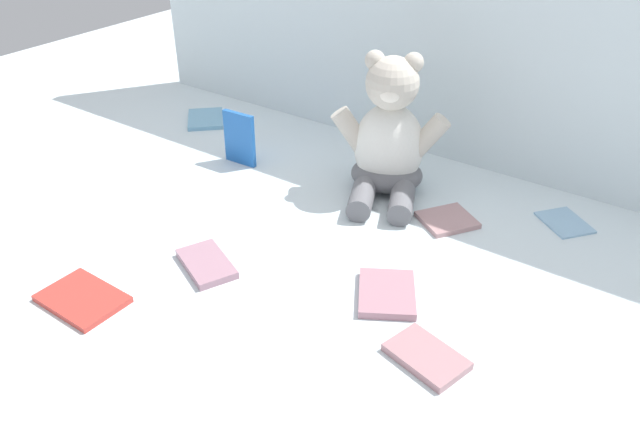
{
  "coord_description": "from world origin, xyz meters",
  "views": [
    {
      "loc": [
        0.52,
        -0.86,
        0.68
      ],
      "look_at": [
        -0.02,
        -0.1,
        0.1
      ],
      "focal_mm": 35.32,
      "sensor_mm": 36.0,
      "label": 1
    }
  ],
  "objects": [
    {
      "name": "book_case_6",
      "position": [
        -0.27,
        -0.42,
        0.01
      ],
      "size": [
        0.14,
        0.1,
        0.01
      ],
      "primitive_type": "cube",
      "rotation": [
        0.0,
        0.0,
        1.56
      ],
      "color": "#C53C32",
      "rests_on": "ground_plane"
    },
    {
      "name": "teddy_bear",
      "position": [
        -0.05,
        0.2,
        0.11
      ],
      "size": [
        0.24,
        0.26,
        0.3
      ],
      "rotation": [
        0.0,
        0.0,
        0.42
      ],
      "color": "white",
      "rests_on": "ground_plane"
    },
    {
      "name": "ground_plane",
      "position": [
        0.0,
        0.0,
        0.0
      ],
      "size": [
        3.2,
        3.2,
        0.0
      ],
      "primitive_type": "plane",
      "color": "silver"
    },
    {
      "name": "book_case_2",
      "position": [
        -0.17,
        -0.23,
        0.01
      ],
      "size": [
        0.14,
        0.12,
        0.01
      ],
      "primitive_type": "cube",
      "rotation": [
        0.0,
        0.0,
        1.14
      ],
      "color": "#A77A8A",
      "rests_on": "ground_plane"
    },
    {
      "name": "book_case_0",
      "position": [
        0.26,
        -0.22,
        0.01
      ],
      "size": [
        0.13,
        0.1,
        0.01
      ],
      "primitive_type": "cube",
      "rotation": [
        0.0,
        0.0,
        4.45
      ],
      "color": "#AA797F",
      "rests_on": "ground_plane"
    },
    {
      "name": "book_case_1",
      "position": [
        -0.63,
        0.25,
        0.01
      ],
      "size": [
        0.16,
        0.16,
        0.01
      ],
      "primitive_type": "cube",
      "rotation": [
        0.0,
        0.0,
        3.9
      ],
      "color": "#70A9CB",
      "rests_on": "ground_plane"
    },
    {
      "name": "book_case_5",
      "position": [
        0.12,
        0.15,
        0.01
      ],
      "size": [
        0.13,
        0.13,
        0.01
      ],
      "primitive_type": "cube",
      "rotation": [
        0.0,
        0.0,
        2.55
      ],
      "color": "#AD8182",
      "rests_on": "ground_plane"
    },
    {
      "name": "book_case_7",
      "position": [
        0.31,
        0.28,
        0.0
      ],
      "size": [
        0.13,
        0.12,
        0.01
      ],
      "primitive_type": "cube",
      "rotation": [
        0.0,
        0.0,
        4.04
      ],
      "color": "#8CB5D4",
      "rests_on": "ground_plane"
    },
    {
      "name": "book_case_4",
      "position": [
        -0.39,
        0.11,
        0.06
      ],
      "size": [
        0.08,
        0.02,
        0.13
      ],
      "primitive_type": "cube",
      "rotation": [
        -0.01,
        0.0,
        0.04
      ],
      "color": "#205DB3",
      "rests_on": "ground_plane"
    },
    {
      "name": "book_case_3",
      "position": [
        0.14,
        -0.12,
        0.01
      ],
      "size": [
        0.14,
        0.15,
        0.01
      ],
      "primitive_type": "cube",
      "rotation": [
        0.0,
        0.0,
        3.68
      ],
      "color": "#AC7785",
      "rests_on": "ground_plane"
    },
    {
      "name": "backdrop_drape",
      "position": [
        0.0,
        0.43,
        0.3
      ],
      "size": [
        1.8,
        0.03,
        0.6
      ],
      "primitive_type": "cube",
      "color": "silver",
      "rests_on": "ground_plane"
    }
  ]
}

